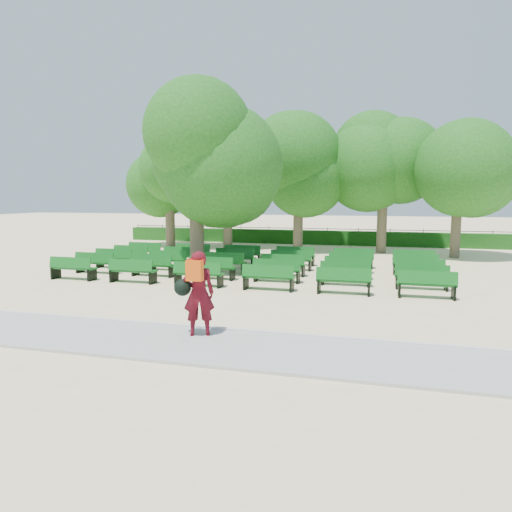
% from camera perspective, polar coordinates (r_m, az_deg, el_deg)
% --- Properties ---
extents(ground, '(120.00, 120.00, 0.00)m').
position_cam_1_polar(ground, '(16.84, 0.36, -3.27)').
color(ground, beige).
extents(paving, '(30.00, 2.20, 0.06)m').
position_cam_1_polar(paving, '(10.05, -10.41, -10.66)').
color(paving, '#A6A5A1').
rests_on(paving, ground).
extents(curb, '(30.00, 0.12, 0.10)m').
position_cam_1_polar(curb, '(11.05, -7.85, -8.82)').
color(curb, silver).
rests_on(curb, ground).
extents(hedge, '(26.00, 0.70, 0.90)m').
position_cam_1_polar(hedge, '(30.43, 6.96, 2.34)').
color(hedge, '#164B13').
rests_on(hedge, ground).
extents(fence, '(26.00, 0.10, 1.02)m').
position_cam_1_polar(fence, '(30.86, 7.05, 1.57)').
color(fence, black).
rests_on(fence, ground).
extents(tree_line, '(21.80, 6.80, 7.04)m').
position_cam_1_polar(tree_line, '(26.54, 5.76, 0.64)').
color(tree_line, '#206019').
rests_on(tree_line, ground).
extents(bench_array, '(1.76, 0.60, 1.10)m').
position_cam_1_polar(bench_array, '(18.49, -0.25, -2.02)').
color(bench_array, '#0F5A18').
rests_on(bench_array, ground).
extents(tree_among, '(5.15, 5.15, 7.16)m').
position_cam_1_polar(tree_among, '(18.93, -7.57, 12.50)').
color(tree_among, brown).
rests_on(tree_among, ground).
extents(person, '(0.95, 0.68, 1.90)m').
position_cam_1_polar(person, '(10.17, -7.35, -4.48)').
color(person, '#4D0B13').
rests_on(person, ground).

